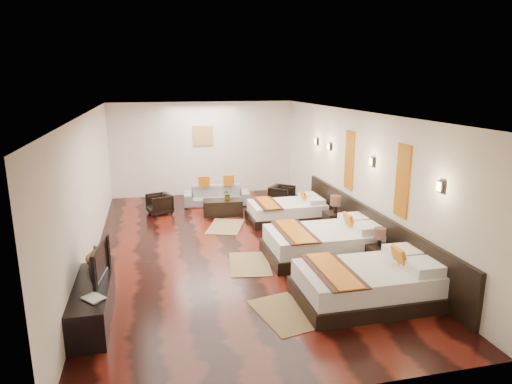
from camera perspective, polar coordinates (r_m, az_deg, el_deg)
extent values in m
cube|color=black|center=(9.62, -3.08, -6.92)|extent=(5.50, 9.50, 0.01)
cube|color=white|center=(9.01, -3.32, 9.95)|extent=(5.50, 9.50, 0.01)
cube|color=silver|center=(13.84, -6.68, 5.44)|extent=(5.50, 0.01, 2.80)
cube|color=silver|center=(9.16, -20.38, 0.30)|extent=(0.01, 9.50, 2.80)
cube|color=silver|center=(10.05, 12.43, 2.00)|extent=(0.01, 9.50, 2.80)
cube|color=black|center=(9.59, 13.97, -4.55)|extent=(0.08, 6.60, 0.90)
cube|color=black|center=(7.58, 13.77, -12.34)|extent=(2.24, 1.38, 0.23)
cube|color=white|center=(7.47, 13.90, -10.43)|extent=(2.13, 1.28, 0.32)
cube|color=#C6670E|center=(7.60, 17.64, -7.89)|extent=(0.17, 0.34, 0.34)
cube|color=#38190F|center=(7.16, 9.74, -9.80)|extent=(0.59, 1.41, 0.02)
cube|color=#C6670E|center=(7.16, 9.74, -9.68)|extent=(0.40, 1.41, 0.02)
cube|color=black|center=(9.15, 8.42, -7.38)|extent=(2.26, 1.40, 0.24)
cube|color=white|center=(9.06, 8.49, -5.73)|extent=(2.15, 1.29, 0.32)
cube|color=#C6670E|center=(9.17, 11.69, -3.70)|extent=(0.17, 0.34, 0.35)
cube|color=#38190F|center=(8.81, 4.93, -5.01)|extent=(0.59, 1.42, 0.02)
cube|color=#C6670E|center=(8.80, 4.93, -4.91)|extent=(0.41, 1.42, 0.02)
cube|color=black|center=(11.35, 3.87, -3.11)|extent=(1.89, 1.17, 0.20)
cube|color=white|center=(11.29, 3.89, -1.98)|extent=(1.80, 1.08, 0.27)
cube|color=#C6670E|center=(11.36, 6.09, -0.65)|extent=(0.14, 0.29, 0.29)
cube|color=#38190F|center=(11.12, 1.46, -1.43)|extent=(0.50, 1.19, 0.02)
cube|color=#C6670E|center=(11.11, 1.46, -1.36)|extent=(0.34, 1.19, 0.02)
cube|color=black|center=(8.76, 15.16, -7.99)|extent=(0.40, 0.40, 0.45)
cylinder|color=black|center=(8.65, 15.29, -6.06)|extent=(0.07, 0.07, 0.18)
cylinder|color=#3F2619|center=(8.60, 15.36, -5.04)|extent=(0.22, 0.22, 0.20)
cube|color=black|center=(10.49, 9.88, -3.87)|extent=(0.45, 0.45, 0.50)
cylinder|color=black|center=(10.39, 9.96, -2.03)|extent=(0.08, 0.08, 0.20)
cylinder|color=#3F2619|center=(10.34, 10.00, -1.07)|extent=(0.24, 0.24, 0.22)
cube|color=olive|center=(7.07, 3.65, -15.01)|extent=(0.99, 1.33, 0.01)
cube|color=olive|center=(8.75, -0.81, -9.05)|extent=(0.92, 1.30, 0.01)
cube|color=olive|center=(10.90, -3.87, -4.35)|extent=(1.11, 1.38, 0.01)
cube|color=black|center=(7.16, -19.91, -13.04)|extent=(0.50, 1.80, 0.55)
imported|color=black|center=(7.12, -19.69, -8.34)|extent=(0.25, 0.95, 0.54)
imported|color=black|center=(6.58, -20.60, -12.78)|extent=(0.36, 0.37, 0.03)
imported|color=brown|center=(7.67, -19.58, -7.59)|extent=(0.32, 0.32, 0.33)
imported|color=gray|center=(12.79, -4.98, -0.41)|extent=(1.87, 0.88, 0.53)
imported|color=black|center=(12.09, -12.08, -1.50)|extent=(0.74, 0.73, 0.54)
imported|color=black|center=(12.66, 3.29, -0.45)|extent=(0.86, 0.85, 0.56)
cube|color=black|center=(11.80, -4.22, -1.95)|extent=(1.03, 0.57, 0.40)
imported|color=#275F1F|center=(11.76, -3.59, -0.28)|extent=(0.30, 0.28, 0.28)
cube|color=#D86014|center=(8.35, 18.00, 1.34)|extent=(0.04, 0.40, 1.30)
cube|color=#D86014|center=(10.26, 11.70, 3.98)|extent=(0.04, 0.40, 1.30)
cube|color=black|center=(7.41, 22.29, 0.63)|extent=(0.06, 0.12, 0.18)
cube|color=#FFD18C|center=(7.40, 22.10, 0.62)|extent=(0.02, 0.10, 0.14)
cube|color=black|center=(9.25, 14.48, 3.71)|extent=(0.06, 0.12, 0.18)
cube|color=#FFD18C|center=(9.24, 14.31, 3.70)|extent=(0.02, 0.10, 0.14)
cube|color=black|center=(11.22, 9.30, 5.70)|extent=(0.06, 0.12, 0.18)
cube|color=#FFD18C|center=(11.21, 9.15, 5.70)|extent=(0.02, 0.10, 0.14)
cube|color=black|center=(12.05, 7.67, 6.32)|extent=(0.06, 0.12, 0.18)
cube|color=#FFD18C|center=(12.04, 7.53, 6.31)|extent=(0.02, 0.10, 0.14)
cube|color=#AD873F|center=(13.77, -6.71, 7.08)|extent=(0.60, 0.04, 0.60)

